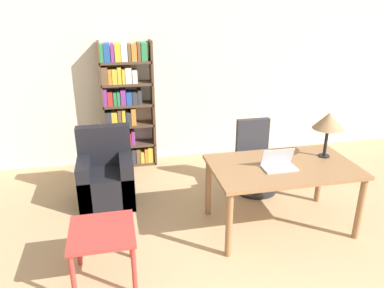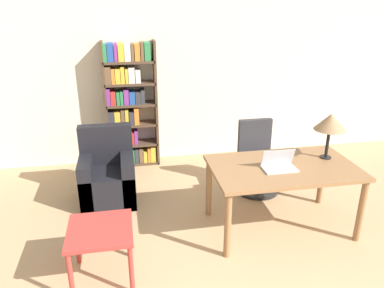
{
  "view_description": "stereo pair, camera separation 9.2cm",
  "coord_description": "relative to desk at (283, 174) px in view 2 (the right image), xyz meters",
  "views": [
    {
      "loc": [
        -1.14,
        -1.18,
        2.46
      ],
      "look_at": [
        -0.36,
        2.44,
        1.01
      ],
      "focal_mm": 35.0,
      "sensor_mm": 36.0,
      "label": 1
    },
    {
      "loc": [
        -1.05,
        -1.19,
        2.46
      ],
      "look_at": [
        -0.36,
        2.44,
        1.01
      ],
      "focal_mm": 35.0,
      "sensor_mm": 36.0,
      "label": 2
    }
  ],
  "objects": [
    {
      "name": "armchair",
      "position": [
        -1.92,
        1.0,
        -0.35
      ],
      "size": [
        0.68,
        0.66,
        0.95
      ],
      "color": "black",
      "rests_on": "ground_plane"
    },
    {
      "name": "office_chair",
      "position": [
        0.05,
        0.93,
        -0.26
      ],
      "size": [
        0.59,
        0.59,
        0.96
      ],
      "color": "black",
      "rests_on": "ground_plane"
    },
    {
      "name": "wall_back",
      "position": [
        -0.62,
        2.29,
        0.68
      ],
      "size": [
        8.0,
        0.06,
        2.7
      ],
      "color": "beige",
      "rests_on": "ground_plane"
    },
    {
      "name": "side_table_blue",
      "position": [
        -1.95,
        -0.49,
        -0.22
      ],
      "size": [
        0.58,
        0.59,
        0.53
      ],
      "color": "#B2332D",
      "rests_on": "ground_plane"
    },
    {
      "name": "desk",
      "position": [
        0.0,
        0.0,
        0.0
      ],
      "size": [
        1.58,
        0.94,
        0.76
      ],
      "color": "olive",
      "rests_on": "ground_plane"
    },
    {
      "name": "laptop",
      "position": [
        -0.08,
        -0.06,
        0.14
      ],
      "size": [
        0.35,
        0.21,
        0.21
      ],
      "color": "#B2B2B7",
      "rests_on": "desk"
    },
    {
      "name": "table_lamp",
      "position": [
        0.56,
        0.12,
        0.52
      ],
      "size": [
        0.35,
        0.35,
        0.52
      ],
      "color": "black",
      "rests_on": "desk"
    },
    {
      "name": "bookshelf",
      "position": [
        -1.59,
        2.1,
        0.26
      ],
      "size": [
        0.78,
        0.28,
        1.9
      ],
      "color": "#4C3828",
      "rests_on": "ground_plane"
    }
  ]
}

